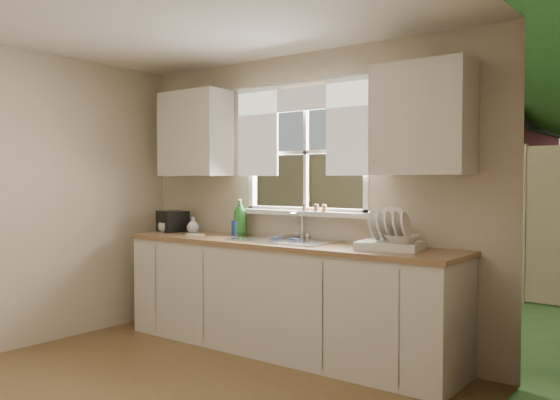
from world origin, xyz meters
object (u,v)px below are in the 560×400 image
Objects in this scene: soap_bottle_a at (240,217)px; black_appliance at (173,221)px; dish_rack at (390,239)px; cup at (164,227)px.

black_appliance is (-0.78, -0.11, -0.07)m from soap_bottle_a.
dish_rack is at bearing 17.52° from black_appliance.
dish_rack is 4.25× the size of cup.
dish_rack is 1.49× the size of soap_bottle_a.
black_appliance is at bearing 178.68° from dish_rack.
dish_rack is 2.36m from black_appliance.
soap_bottle_a is at bearing 26.69° from black_appliance.
cup is at bearing -71.17° from black_appliance.
cup is 0.12m from black_appliance.
soap_bottle_a is at bearing -2.04° from cup.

